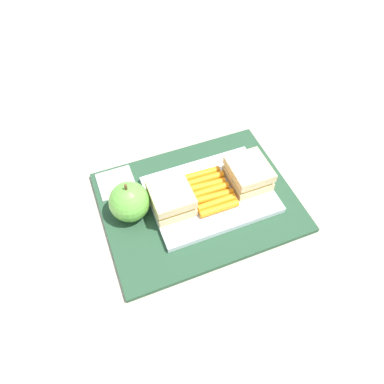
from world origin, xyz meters
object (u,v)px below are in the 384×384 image
at_px(food_tray, 210,194).
at_px(apple, 129,202).
at_px(paper_napkin, 116,183).
at_px(sandwich_half_right, 171,198).
at_px(carrot_sticks_bundle, 210,191).
at_px(sandwich_half_left, 249,174).

xyz_separation_m(food_tray, apple, (0.15, -0.02, 0.03)).
xyz_separation_m(apple, paper_napkin, (0.01, -0.08, -0.04)).
bearing_deg(apple, sandwich_half_right, 166.36).
xyz_separation_m(carrot_sticks_bundle, apple, (0.15, -0.02, 0.02)).
xyz_separation_m(carrot_sticks_bundle, paper_napkin, (0.16, -0.10, -0.02)).
bearing_deg(carrot_sticks_bundle, paper_napkin, -31.55).
height_order(food_tray, paper_napkin, food_tray).
bearing_deg(food_tray, sandwich_half_left, 180.00).
distance_m(food_tray, sandwich_half_right, 0.08).
height_order(sandwich_half_right, carrot_sticks_bundle, sandwich_half_right).
distance_m(food_tray, sandwich_half_left, 0.08).
xyz_separation_m(sandwich_half_right, apple, (0.07, -0.02, 0.00)).
distance_m(food_tray, carrot_sticks_bundle, 0.01).
height_order(food_tray, sandwich_half_right, sandwich_half_right).
relative_size(carrot_sticks_bundle, paper_napkin, 1.45).
height_order(carrot_sticks_bundle, apple, apple).
relative_size(apple, paper_napkin, 1.21).
bearing_deg(food_tray, carrot_sticks_bundle, 63.80).
bearing_deg(sandwich_half_left, sandwich_half_right, 0.00).
bearing_deg(carrot_sticks_bundle, apple, -6.87).
height_order(carrot_sticks_bundle, paper_napkin, carrot_sticks_bundle).
distance_m(sandwich_half_left, paper_napkin, 0.26).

